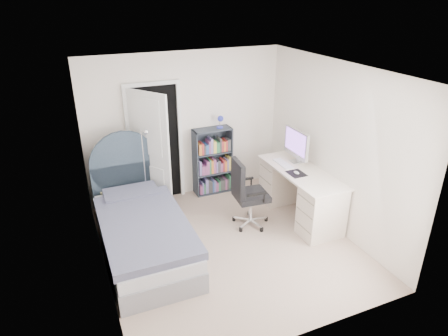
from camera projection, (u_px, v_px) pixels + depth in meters
name	position (u px, v px, depth m)	size (l,w,h in m)	color
room_shell	(229.00, 166.00, 5.25)	(3.50, 3.70, 2.60)	tan
door	(152.00, 149.00, 6.40)	(0.92, 0.70, 2.06)	black
bed	(142.00, 229.00, 5.57)	(1.12, 2.32, 1.43)	gray
nightstand	(111.00, 192.00, 6.46)	(0.39, 0.39, 0.58)	tan
floor_lamp	(147.00, 181.00, 6.30)	(0.21, 0.21, 1.47)	silver
bookcase	(213.00, 163.00, 7.08)	(0.67, 0.29, 1.42)	#313943
desk	(300.00, 191.00, 6.33)	(0.66, 1.66, 1.36)	beige
office_chair	(246.00, 190.00, 6.02)	(0.57, 0.59, 1.10)	silver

